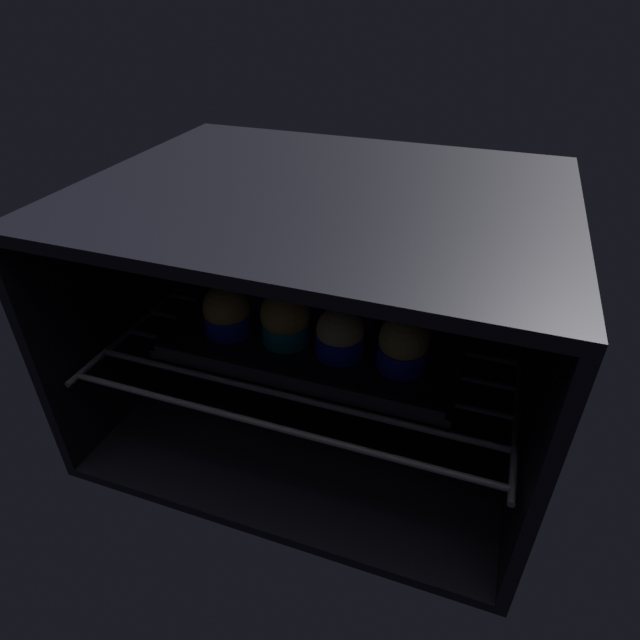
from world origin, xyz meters
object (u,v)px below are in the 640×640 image
Objects in this scene: muffin_row1_col1 at (302,290)px; muffin_row1_col0 at (252,281)px; muffin_row0_col0 at (227,312)px; muffin_row0_col3 at (403,345)px; baking_tray at (320,334)px; muffin_row1_col3 at (411,312)px; muffin_row0_col1 at (285,318)px; muffin_row0_col2 at (340,334)px; muffin_row1_col2 at (355,301)px.

muffin_row1_col0 is at bearing 178.90° from muffin_row1_col1.
muffin_row0_col0 is 0.97× the size of muffin_row0_col3.
baking_tray is 13.07cm from muffin_row1_col3.
muffin_row0_col1 is at bearing 4.05° from muffin_row0_col0.
muffin_row1_col1 reaches higher than muffin_row0_col3.
muffin_row1_col3 is at bearing 18.07° from baking_tray.
muffin_row0_col2 is at bearing -42.84° from baking_tray.
muffin_row1_col0 is 0.95× the size of muffin_row1_col1.
muffin_row1_col3 is (-0.53, 7.73, 0.09)cm from muffin_row0_col3.
muffin_row1_col3 is at bearing -1.26° from muffin_row1_col1.
muffin_row1_col2 is (3.87, 3.82, 3.98)cm from baking_tray.
muffin_row0_col2 is at bearing -43.80° from muffin_row1_col1.
muffin_row0_col0 is 0.97× the size of muffin_row1_col0.
muffin_row0_col3 reaches higher than muffin_row0_col2.
muffin_row0_col2 is at bearing 179.69° from muffin_row0_col3.
muffin_row1_col3 reaches higher than muffin_row0_col2.
muffin_row0_col2 is (7.76, -0.16, -0.63)cm from muffin_row0_col1.
muffin_row0_col1 is 10.60cm from muffin_row1_col2.
muffin_row0_col0 is at bearing -160.53° from baking_tray.
muffin_row1_col3 is (7.75, 7.68, 0.45)cm from muffin_row0_col2.
muffin_row0_col0 is 8.64cm from muffin_row1_col0.
muffin_row0_col1 is 1.13× the size of muffin_row1_col0.
muffin_row0_col1 is at bearing 178.83° from muffin_row0_col2.
muffin_row0_col0 reaches higher than baking_tray.
muffin_row0_col1 reaches higher than muffin_row0_col0.
baking_tray is 6.74cm from muffin_row1_col2.
muffin_row0_col0 is 11.49cm from muffin_row1_col1.
muffin_row0_col2 is at bearing -1.17° from muffin_row0_col1.
muffin_row1_col2 is at bearing 91.80° from muffin_row0_col2.
muffin_row0_col3 is 1.00× the size of muffin_row1_col0.
muffin_row0_col3 is at bearing -42.05° from muffin_row1_col2.
baking_tray is 6.58cm from muffin_row0_col1.
muffin_row1_col1 is (7.75, 8.48, 0.30)cm from muffin_row0_col0.
muffin_row1_col3 is at bearing 44.78° from muffin_row0_col2.
baking_tray is at bearing 45.13° from muffin_row0_col1.
muffin_row0_col3 reaches higher than muffin_row0_col0.
muffin_row1_col2 is (16.24, -0.56, 0.10)cm from muffin_row1_col0.
muffin_row0_col2 reaches higher than baking_tray.
muffin_row1_col2 is at bearing 137.95° from muffin_row0_col3.
muffin_row1_col3 is at bearing 25.90° from muffin_row0_col1.
muffin_row0_col2 is at bearing -135.22° from muffin_row1_col3.
muffin_row0_col1 is at bearing -154.10° from muffin_row1_col3.
muffin_row0_col1 is 1.11× the size of muffin_row1_col3.
muffin_row1_col0 is at bearing 178.79° from muffin_row1_col3.
muffin_row1_col1 is at bearing 154.11° from muffin_row0_col3.
muffin_row0_col1 reaches higher than muffin_row0_col3.
baking_tray is 5.23× the size of muffin_row1_col2.
muffin_row1_col2 is at bearing -1.97° from muffin_row1_col0.
muffin_row0_col2 is 0.93× the size of muffin_row0_col3.
muffin_row0_col0 is at bearing -87.71° from muffin_row1_col0.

